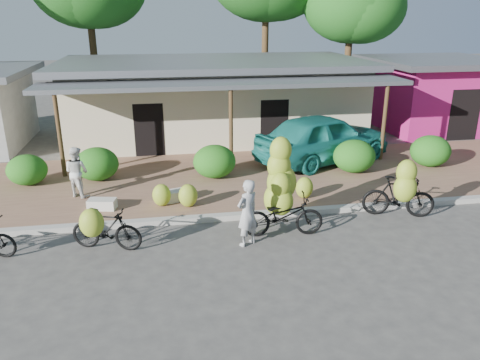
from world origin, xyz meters
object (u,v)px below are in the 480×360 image
(bystander, at_px, (77,172))
(vendor, at_px, (247,213))
(tree_near_right, at_px, (348,1))
(sack_far, at_px, (102,204))
(bike_left, at_px, (104,228))
(sack_near, at_px, (173,196))
(bike_center, at_px, (281,199))
(bike_right, at_px, (400,193))
(teal_van, at_px, (323,138))

(bystander, bearing_deg, vendor, 174.80)
(tree_near_right, height_order, sack_far, tree_near_right)
(bike_left, bearing_deg, sack_near, -14.22)
(bike_center, bearing_deg, vendor, 125.29)
(bike_center, height_order, bystander, bike_center)
(bystander, bearing_deg, bike_right, -163.55)
(bike_center, bearing_deg, sack_far, 71.28)
(bike_center, xyz_separation_m, teal_van, (2.88, 5.12, 0.13))
(sack_far, bearing_deg, bike_left, -82.38)
(bike_center, height_order, teal_van, bike_center)
(sack_near, xyz_separation_m, bystander, (-2.71, 0.88, 0.60))
(sack_far, distance_m, bystander, 1.50)
(bike_left, distance_m, bike_right, 7.60)
(bike_center, height_order, vendor, bike_center)
(bike_right, bearing_deg, vendor, 118.79)
(tree_near_right, distance_m, vendor, 16.87)
(tree_near_right, relative_size, vendor, 4.65)
(sack_near, height_order, teal_van, teal_van)
(bike_center, relative_size, sack_far, 3.18)
(bike_center, bearing_deg, bike_right, -81.86)
(teal_van, bearing_deg, bike_left, 103.82)
(tree_near_right, xyz_separation_m, sack_near, (-9.46, -11.33, -5.51))
(sack_near, bearing_deg, sack_far, -172.47)
(tree_near_right, bearing_deg, bike_center, -116.75)
(sack_far, height_order, bystander, bystander)
(sack_near, bearing_deg, bike_right, -18.49)
(sack_near, bearing_deg, bike_center, -39.94)
(sack_far, relative_size, teal_van, 0.14)
(bike_left, distance_m, teal_van, 9.01)
(bike_left, xyz_separation_m, sack_far, (-0.31, 2.30, -0.32))
(bike_right, xyz_separation_m, teal_van, (-0.42, 4.90, 0.28))
(bystander, bearing_deg, tree_near_right, -104.56)
(tree_near_right, height_order, vendor, tree_near_right)
(sack_far, xyz_separation_m, bystander, (-0.77, 1.13, 0.61))
(sack_far, distance_m, teal_van, 8.14)
(bike_left, bearing_deg, bystander, 35.78)
(bike_left, height_order, teal_van, teal_van)
(bike_left, relative_size, vendor, 1.07)
(bystander, xyz_separation_m, teal_van, (8.23, 2.04, 0.14))
(teal_van, bearing_deg, vendor, 122.34)
(teal_van, bearing_deg, sack_far, 89.44)
(bike_center, height_order, sack_near, bike_center)
(sack_near, distance_m, teal_van, 6.28)
(bike_right, distance_m, sack_far, 8.08)
(bike_right, relative_size, sack_near, 2.32)
(sack_near, height_order, sack_far, sack_near)
(bike_center, bearing_deg, bystander, 64.39)
(bike_right, xyz_separation_m, bystander, (-8.65, 2.86, 0.14))
(tree_near_right, distance_m, bike_right, 14.67)
(tree_near_right, distance_m, bike_center, 15.93)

